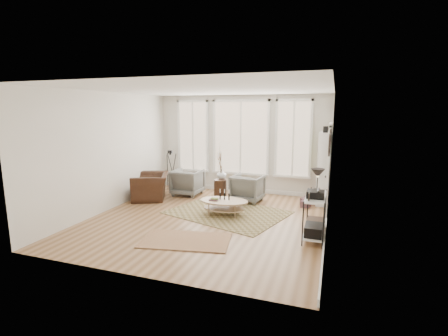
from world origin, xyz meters
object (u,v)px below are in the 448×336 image
at_px(low_shelf, 315,212).
at_px(coffee_table, 224,203).
at_px(side_table, 220,173).
at_px(accent_chair, 151,186).
at_px(bookcase, 324,168).
at_px(armchair_right, 248,188).
at_px(armchair_left, 188,182).

height_order(low_shelf, coffee_table, low_shelf).
distance_m(side_table, accent_chair, 1.98).
xyz_separation_m(bookcase, armchair_right, (-1.95, -0.48, -0.59)).
bearing_deg(coffee_table, side_table, 112.70).
distance_m(bookcase, accent_chair, 4.75).
relative_size(armchair_left, accent_chair, 0.76).
bearing_deg(armchair_right, coffee_table, 86.92).
relative_size(bookcase, armchair_right, 2.56).
distance_m(bookcase, armchair_right, 2.09).
relative_size(low_shelf, armchair_left, 1.58).
bearing_deg(armchair_left, armchair_right, 177.24).
bearing_deg(armchair_right, side_table, 2.64).
relative_size(armchair_right, accent_chair, 0.74).
height_order(armchair_right, accent_chair, armchair_right).
xyz_separation_m(armchair_right, accent_chair, (-2.63, -0.64, -0.01)).
bearing_deg(armchair_left, accent_chair, 44.98).
height_order(low_shelf, armchair_right, low_shelf).
distance_m(coffee_table, side_table, 1.57).
relative_size(coffee_table, armchair_left, 1.43).
bearing_deg(accent_chair, bookcase, 78.83).
distance_m(low_shelf, armchair_right, 2.78).
height_order(bookcase, armchair_right, bookcase).
height_order(coffee_table, armchair_left, armchair_left).
bearing_deg(coffee_table, low_shelf, -18.23).
relative_size(bookcase, coffee_table, 1.75).
height_order(armchair_left, accent_chair, armchair_left).
height_order(low_shelf, side_table, side_table).
xyz_separation_m(low_shelf, side_table, (-2.71, 2.10, 0.20)).
xyz_separation_m(low_shelf, accent_chair, (-4.52, 1.40, -0.16)).
xyz_separation_m(low_shelf, armchair_right, (-1.89, 2.04, -0.15)).
height_order(armchair_left, side_table, side_table).
distance_m(low_shelf, side_table, 3.43).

